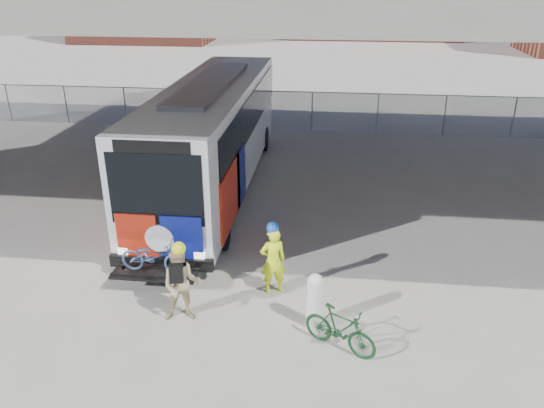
% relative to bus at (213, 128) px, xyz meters
% --- Properties ---
extents(ground, '(160.00, 160.00, 0.00)m').
position_rel_bus_xyz_m(ground, '(2.00, -4.61, -2.11)').
color(ground, '#9E9991').
rests_on(ground, ground).
extents(bus, '(2.67, 12.90, 3.69)m').
position_rel_bus_xyz_m(bus, '(0.00, 0.00, 0.00)').
color(bus, silver).
rests_on(bus, ground).
extents(chainlink_fence, '(30.00, 0.06, 30.00)m').
position_rel_bus_xyz_m(chainlink_fence, '(2.00, 7.39, -0.69)').
color(chainlink_fence, gray).
rests_on(chainlink_fence, ground).
extents(bollard, '(0.33, 0.33, 1.27)m').
position_rel_bus_xyz_m(bollard, '(3.77, -7.55, -1.43)').
color(bollard, silver).
rests_on(bollard, ground).
extents(cyclist_hivis, '(0.70, 0.58, 1.81)m').
position_rel_bus_xyz_m(cyclist_hivis, '(2.75, -6.33, -1.24)').
color(cyclist_hivis, '#E0FC1A').
rests_on(cyclist_hivis, ground).
extents(cyclist_tan, '(0.95, 0.80, 1.88)m').
position_rel_bus_xyz_m(cyclist_tan, '(0.96, -7.63, -1.22)').
color(cyclist_tan, tan).
rests_on(cyclist_tan, ground).
extents(bike_parked, '(1.60, 1.17, 0.95)m').
position_rel_bus_xyz_m(bike_parked, '(4.30, -8.25, -1.63)').
color(bike_parked, '#12381B').
rests_on(bike_parked, ground).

